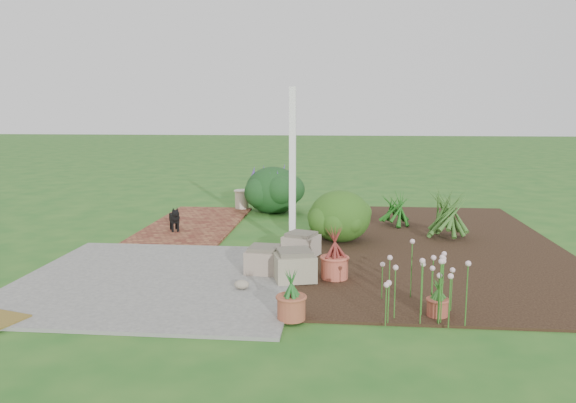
# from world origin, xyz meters

# --- Properties ---
(ground) EXTENTS (80.00, 80.00, 0.00)m
(ground) POSITION_xyz_m (0.00, 0.00, 0.00)
(ground) COLOR #215B1C
(ground) RESTS_ON ground
(concrete_patio) EXTENTS (3.50, 3.50, 0.04)m
(concrete_patio) POSITION_xyz_m (-1.25, -1.75, 0.02)
(concrete_patio) COLOR slate
(concrete_patio) RESTS_ON ground
(brick_path) EXTENTS (1.60, 3.50, 0.04)m
(brick_path) POSITION_xyz_m (-1.70, 1.75, 0.02)
(brick_path) COLOR brown
(brick_path) RESTS_ON ground
(garden_bed) EXTENTS (4.00, 7.00, 0.03)m
(garden_bed) POSITION_xyz_m (2.50, 0.50, 0.01)
(garden_bed) COLOR black
(garden_bed) RESTS_ON ground
(veranda_post) EXTENTS (0.10, 0.10, 2.50)m
(veranda_post) POSITION_xyz_m (0.30, 0.10, 1.25)
(veranda_post) COLOR white
(veranda_post) RESTS_ON ground
(stone_trough_near) EXTENTS (0.60, 0.60, 0.33)m
(stone_trough_near) POSITION_xyz_m (0.48, -1.64, 0.20)
(stone_trough_near) COLOR #777058
(stone_trough_near) RESTS_ON concrete_patio
(stone_trough_mid) EXTENTS (0.49, 0.49, 0.30)m
(stone_trough_mid) POSITION_xyz_m (0.06, -1.34, 0.19)
(stone_trough_mid) COLOR #7C6B5B
(stone_trough_mid) RESTS_ON concrete_patio
(stone_trough_far) EXTENTS (0.58, 0.58, 0.30)m
(stone_trough_far) POSITION_xyz_m (0.48, -0.47, 0.19)
(stone_trough_far) COLOR gray
(stone_trough_far) RESTS_ON concrete_patio
(black_dog) EXTENTS (0.27, 0.44, 0.40)m
(black_dog) POSITION_xyz_m (-1.87, 1.01, 0.28)
(black_dog) COLOR black
(black_dog) RESTS_ON brick_path
(cream_ceramic_urn) EXTENTS (0.31, 0.31, 0.39)m
(cream_ceramic_urn) POSITION_xyz_m (-1.10, 3.41, 0.24)
(cream_ceramic_urn) COLOR beige
(cream_ceramic_urn) RESTS_ON brick_path
(evergreen_shrub) EXTENTS (1.05, 1.05, 0.85)m
(evergreen_shrub) POSITION_xyz_m (1.04, 0.63, 0.46)
(evergreen_shrub) COLOR #0D3C10
(evergreen_shrub) RESTS_ON garden_bed
(agapanthus_clump_back) EXTENTS (1.21, 1.21, 0.97)m
(agapanthus_clump_back) POSITION_xyz_m (2.83, 1.02, 0.51)
(agapanthus_clump_back) COLOR #0F3615
(agapanthus_clump_back) RESTS_ON garden_bed
(agapanthus_clump_front) EXTENTS (1.00, 1.00, 0.73)m
(agapanthus_clump_front) POSITION_xyz_m (2.05, 1.90, 0.39)
(agapanthus_clump_front) COLOR #0C3F0C
(agapanthus_clump_front) RESTS_ON garden_bed
(pink_flower_patch) EXTENTS (1.13, 1.13, 0.66)m
(pink_flower_patch) POSITION_xyz_m (1.85, -2.61, 0.36)
(pink_flower_patch) COLOR #113D0F
(pink_flower_patch) RESTS_ON garden_bed
(terracotta_pot_bronze) EXTENTS (0.34, 0.34, 0.28)m
(terracotta_pot_bronze) POSITION_xyz_m (0.98, -1.51, 0.17)
(terracotta_pot_bronze) COLOR #B7523E
(terracotta_pot_bronze) RESTS_ON garden_bed
(terracotta_pot_small_left) EXTENTS (0.27, 0.27, 0.18)m
(terracotta_pot_small_left) POSITION_xyz_m (2.07, -2.73, 0.12)
(terracotta_pot_small_left) COLOR brown
(terracotta_pot_small_left) RESTS_ON garden_bed
(terracotta_pot_small_right) EXTENTS (0.32, 0.32, 0.25)m
(terracotta_pot_small_right) POSITION_xyz_m (0.56, -2.98, 0.15)
(terracotta_pot_small_right) COLOR brown
(terracotta_pot_small_right) RESTS_ON garden_bed
(purple_flowering_bush) EXTENTS (1.54, 1.54, 1.00)m
(purple_flowering_bush) POSITION_xyz_m (-0.39, 3.22, 0.50)
(purple_flowering_bush) COLOR black
(purple_flowering_bush) RESTS_ON ground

